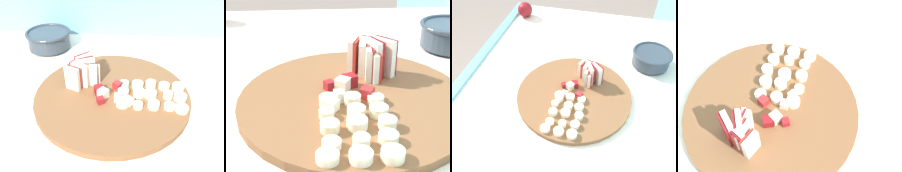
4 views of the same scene
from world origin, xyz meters
The scene contains 4 objects.
cutting_board centered at (0.00, 0.03, 0.90)m, with size 0.37×0.37×0.01m, color brown.
apple_wedge_fan centered at (-0.08, 0.06, 0.94)m, with size 0.08×0.09×0.07m.
apple_dice_pile centered at (-0.01, 0.01, 0.92)m, with size 0.10×0.08×0.02m.
banana_slice_rows centered at (0.09, 0.02, 0.91)m, with size 0.16×0.11×0.02m.
Camera 4 is at (-0.30, -0.09, 1.48)m, focal length 49.72 mm.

